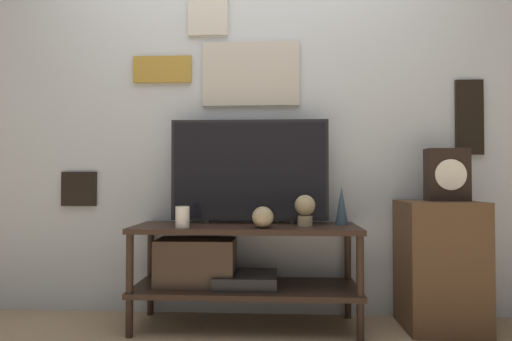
% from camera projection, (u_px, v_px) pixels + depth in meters
% --- Properties ---
extents(wall_back, '(6.40, 0.08, 2.70)m').
position_uv_depth(wall_back, '(249.00, 103.00, 2.59)').
color(wall_back, '#B2BCC6').
rests_on(wall_back, ground_plane).
extents(media_console, '(1.30, 0.42, 0.59)m').
position_uv_depth(media_console, '(226.00, 263.00, 2.32)').
color(media_console, black).
rests_on(media_console, ground_plane).
extents(television, '(0.95, 0.05, 0.63)m').
position_uv_depth(television, '(249.00, 170.00, 2.41)').
color(television, black).
rests_on(television, media_console).
extents(vase_round_glass, '(0.12, 0.12, 0.12)m').
position_uv_depth(vase_round_glass, '(263.00, 217.00, 2.19)').
color(vase_round_glass, tan).
rests_on(vase_round_glass, media_console).
extents(vase_slim_bronze, '(0.08, 0.08, 0.22)m').
position_uv_depth(vase_slim_bronze, '(342.00, 206.00, 2.35)').
color(vase_slim_bronze, '#2D4251').
rests_on(vase_slim_bronze, media_console).
extents(candle_jar, '(0.08, 0.08, 0.12)m').
position_uv_depth(candle_jar, '(182.00, 217.00, 2.21)').
color(candle_jar, silver).
rests_on(candle_jar, media_console).
extents(decorative_bust, '(0.12, 0.12, 0.18)m').
position_uv_depth(decorative_bust, '(305.00, 208.00, 2.29)').
color(decorative_bust, tan).
rests_on(decorative_bust, media_console).
extents(side_table, '(0.43, 0.36, 0.73)m').
position_uv_depth(side_table, '(440.00, 265.00, 2.29)').
color(side_table, '#513823').
rests_on(side_table, ground_plane).
extents(mantel_clock, '(0.23, 0.11, 0.30)m').
position_uv_depth(mantel_clock, '(447.00, 175.00, 2.31)').
color(mantel_clock, black).
rests_on(mantel_clock, side_table).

